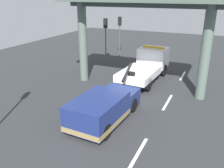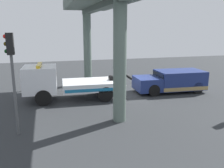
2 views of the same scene
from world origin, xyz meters
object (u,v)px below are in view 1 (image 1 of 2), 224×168
towed_van_green (103,109)px  traffic_light_mid (120,28)px  tow_truck_white (147,64)px  traffic_light_far (106,31)px

towed_van_green → traffic_light_mid: traffic_light_mid is taller
tow_truck_white → towed_van_green: size_ratio=1.38×
towed_van_green → traffic_light_mid: bearing=19.4°
towed_van_green → traffic_light_far: size_ratio=1.18×
tow_truck_white → traffic_light_far: (2.39, 4.98, 2.06)m
traffic_light_mid → tow_truck_white: bearing=-139.8°
traffic_light_far → traffic_light_mid: traffic_light_far is taller
towed_van_green → traffic_light_far: (10.52, 4.93, 2.48)m
towed_van_green → traffic_light_far: traffic_light_far is taller
tow_truck_white → traffic_light_mid: traffic_light_mid is taller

